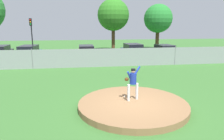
{
  "coord_description": "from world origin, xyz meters",
  "views": [
    {
      "loc": [
        -2.31,
        -8.96,
        3.85
      ],
      "look_at": [
        -0.51,
        3.34,
        1.13
      ],
      "focal_mm": 33.13,
      "sensor_mm": 36.0,
      "label": 1
    }
  ],
  "objects_px": {
    "parked_car_silver": "(164,52)",
    "traffic_cone_orange": "(111,54)",
    "parked_car_burgundy": "(86,53)",
    "traffic_light_near": "(31,30)",
    "parked_car_teal": "(29,54)",
    "pitcher_youth": "(133,81)",
    "parked_car_navy": "(133,51)",
    "baseball": "(124,97)"
  },
  "relations": [
    {
      "from": "parked_car_silver",
      "to": "traffic_cone_orange",
      "type": "xyz_separation_m",
      "value": [
        -6.1,
        2.48,
        -0.49
      ]
    },
    {
      "from": "parked_car_burgundy",
      "to": "traffic_light_near",
      "type": "relative_size",
      "value": 0.99
    },
    {
      "from": "parked_car_teal",
      "to": "traffic_cone_orange",
      "type": "distance_m",
      "value": 9.65
    },
    {
      "from": "parked_car_burgundy",
      "to": "parked_car_silver",
      "type": "xyz_separation_m",
      "value": [
        9.22,
        -0.0,
        -0.03
      ]
    },
    {
      "from": "parked_car_burgundy",
      "to": "traffic_light_near",
      "type": "xyz_separation_m",
      "value": [
        -6.72,
        4.33,
        2.41
      ]
    },
    {
      "from": "parked_car_burgundy",
      "to": "traffic_light_near",
      "type": "bearing_deg",
      "value": 147.19
    },
    {
      "from": "pitcher_youth",
      "to": "parked_car_navy",
      "type": "relative_size",
      "value": 0.36
    },
    {
      "from": "parked_car_burgundy",
      "to": "parked_car_teal",
      "type": "relative_size",
      "value": 0.97
    },
    {
      "from": "parked_car_navy",
      "to": "baseball",
      "type": "bearing_deg",
      "value": -105.64
    },
    {
      "from": "pitcher_youth",
      "to": "traffic_cone_orange",
      "type": "bearing_deg",
      "value": 85.66
    },
    {
      "from": "pitcher_youth",
      "to": "traffic_cone_orange",
      "type": "xyz_separation_m",
      "value": [
        1.25,
        16.53,
        -0.98
      ]
    },
    {
      "from": "parked_car_silver",
      "to": "parked_car_teal",
      "type": "height_order",
      "value": "parked_car_teal"
    },
    {
      "from": "parked_car_silver",
      "to": "traffic_light_near",
      "type": "relative_size",
      "value": 0.92
    },
    {
      "from": "parked_car_navy",
      "to": "traffic_light_near",
      "type": "bearing_deg",
      "value": 160.61
    },
    {
      "from": "parked_car_silver",
      "to": "parked_car_navy",
      "type": "distance_m",
      "value": 3.82
    },
    {
      "from": "parked_car_burgundy",
      "to": "parked_car_navy",
      "type": "distance_m",
      "value": 5.4
    },
    {
      "from": "parked_car_burgundy",
      "to": "traffic_light_near",
      "type": "height_order",
      "value": "traffic_light_near"
    },
    {
      "from": "traffic_cone_orange",
      "to": "parked_car_burgundy",
      "type": "bearing_deg",
      "value": -141.54
    },
    {
      "from": "baseball",
      "to": "parked_car_burgundy",
      "type": "distance_m",
      "value": 13.72
    },
    {
      "from": "parked_car_silver",
      "to": "parked_car_teal",
      "type": "relative_size",
      "value": 0.89
    },
    {
      "from": "baseball",
      "to": "parked_car_burgundy",
      "type": "relative_size",
      "value": 0.02
    },
    {
      "from": "pitcher_youth",
      "to": "parked_car_teal",
      "type": "distance_m",
      "value": 16.07
    },
    {
      "from": "parked_car_navy",
      "to": "traffic_light_near",
      "type": "distance_m",
      "value": 13.06
    },
    {
      "from": "parked_car_teal",
      "to": "pitcher_youth",
      "type": "bearing_deg",
      "value": -60.05
    },
    {
      "from": "parked_car_burgundy",
      "to": "traffic_cone_orange",
      "type": "xyz_separation_m",
      "value": [
        3.12,
        2.48,
        -0.52
      ]
    },
    {
      "from": "parked_car_burgundy",
      "to": "pitcher_youth",
      "type": "bearing_deg",
      "value": -82.44
    },
    {
      "from": "parked_car_burgundy",
      "to": "parked_car_teal",
      "type": "bearing_deg",
      "value": -178.69
    },
    {
      "from": "baseball",
      "to": "parked_car_teal",
      "type": "distance_m",
      "value": 15.54
    },
    {
      "from": "parked_car_navy",
      "to": "traffic_cone_orange",
      "type": "distance_m",
      "value": 3.36
    },
    {
      "from": "parked_car_teal",
      "to": "parked_car_burgundy",
      "type": "bearing_deg",
      "value": 1.31
    },
    {
      "from": "baseball",
      "to": "parked_car_silver",
      "type": "xyz_separation_m",
      "value": [
        7.65,
        13.61,
        0.43
      ]
    },
    {
      "from": "traffic_cone_orange",
      "to": "traffic_light_near",
      "type": "bearing_deg",
      "value": 169.34
    },
    {
      "from": "parked_car_burgundy",
      "to": "parked_car_teal",
      "type": "distance_m",
      "value": 6.15
    },
    {
      "from": "baseball",
      "to": "parked_car_teal",
      "type": "xyz_separation_m",
      "value": [
        -7.72,
        13.48,
        0.5
      ]
    },
    {
      "from": "pitcher_youth",
      "to": "traffic_light_near",
      "type": "height_order",
      "value": "traffic_light_near"
    },
    {
      "from": "parked_car_burgundy",
      "to": "traffic_light_near",
      "type": "distance_m",
      "value": 8.35
    },
    {
      "from": "pitcher_youth",
      "to": "traffic_light_near",
      "type": "xyz_separation_m",
      "value": [
        -8.58,
        18.39,
        1.95
      ]
    },
    {
      "from": "parked_car_teal",
      "to": "parked_car_navy",
      "type": "relative_size",
      "value": 1.03
    },
    {
      "from": "parked_car_navy",
      "to": "parked_car_teal",
      "type": "bearing_deg",
      "value": -178.97
    },
    {
      "from": "pitcher_youth",
      "to": "traffic_light_near",
      "type": "bearing_deg",
      "value": 115.02
    },
    {
      "from": "traffic_light_near",
      "to": "parked_car_teal",
      "type": "bearing_deg",
      "value": -82.81
    },
    {
      "from": "parked_car_teal",
      "to": "traffic_cone_orange",
      "type": "relative_size",
      "value": 8.71
    }
  ]
}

